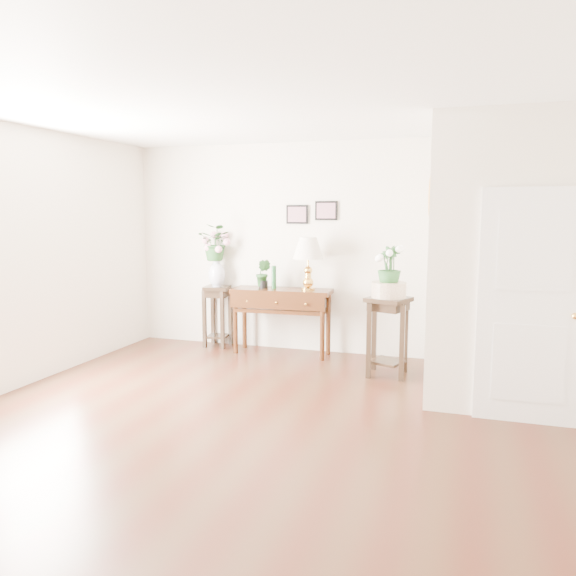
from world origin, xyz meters
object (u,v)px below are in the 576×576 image
at_px(console_table, 282,322).
at_px(plant_stand_a, 218,316).
at_px(plant_stand_b, 388,337).
at_px(table_lamp, 308,263).

bearing_deg(console_table, plant_stand_a, 169.34).
bearing_deg(plant_stand_a, plant_stand_b, -15.64).
height_order(plant_stand_a, plant_stand_b, plant_stand_b).
relative_size(console_table, plant_stand_a, 1.54).
relative_size(table_lamp, plant_stand_b, 0.76).
height_order(console_table, plant_stand_a, console_table).
height_order(table_lamp, plant_stand_b, table_lamp).
xyz_separation_m(plant_stand_a, plant_stand_b, (2.48, -0.69, 0.03)).
distance_m(plant_stand_a, plant_stand_b, 2.57).
distance_m(console_table, table_lamp, 0.87).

